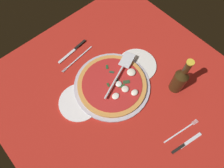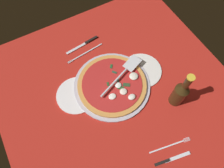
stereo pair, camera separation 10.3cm
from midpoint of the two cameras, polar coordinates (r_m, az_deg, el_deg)
ground_plane at (r=104.18cm, az=4.30°, el=-2.58°), size 114.11×114.11×0.80cm
checker_pattern at (r=103.78cm, az=4.31°, el=-2.48°), size 114.11×114.11×0.10cm
pizza_pan at (r=104.36cm, az=2.81°, el=-0.69°), size 38.50×38.50×1.30cm
dinner_plate_left at (r=102.91cm, az=-6.95°, el=-3.37°), size 20.02×20.02×1.00cm
dinner_plate_right at (r=110.54cm, az=10.84°, el=3.46°), size 20.78×20.78×1.00cm
pizza at (r=103.05cm, az=3.02°, el=-0.38°), size 34.68×34.68×2.86cm
pizza_server at (r=103.63cm, az=5.84°, el=2.68°), size 28.33×13.75×1.00cm
place_setting_near at (r=99.51cm, az=18.50°, el=-18.01°), size 23.03×15.68×1.40cm
place_setting_far at (r=116.95cm, az=-4.97°, el=9.53°), size 21.95×14.30×1.40cm
beer_bottle at (r=99.91cm, az=21.14°, el=-2.57°), size 6.53×6.53×23.88cm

